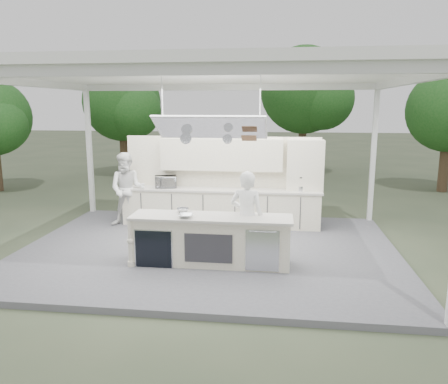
# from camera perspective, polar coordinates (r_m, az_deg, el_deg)

# --- Properties ---
(ground) EXTENTS (90.00, 90.00, 0.00)m
(ground) POSITION_cam_1_polar(r_m,az_deg,el_deg) (9.54, -1.99, -8.01)
(ground) COLOR #474E35
(ground) RESTS_ON ground
(stage_deck) EXTENTS (8.00, 6.00, 0.12)m
(stage_deck) POSITION_cam_1_polar(r_m,az_deg,el_deg) (9.52, -2.00, -7.67)
(stage_deck) COLOR #58585D
(stage_deck) RESTS_ON ground
(tent) EXTENTS (8.20, 6.20, 3.86)m
(tent) POSITION_cam_1_polar(r_m,az_deg,el_deg) (9.01, -2.15, 14.83)
(tent) COLOR white
(tent) RESTS_ON ground
(demo_island) EXTENTS (3.10, 0.79, 0.95)m
(demo_island) POSITION_cam_1_polar(r_m,az_deg,el_deg) (8.47, -1.83, -6.27)
(demo_island) COLOR white
(demo_island) RESTS_ON stage_deck
(back_counter) EXTENTS (5.08, 0.72, 0.95)m
(back_counter) POSITION_cam_1_polar(r_m,az_deg,el_deg) (11.18, -0.44, -1.93)
(back_counter) COLOR white
(back_counter) RESTS_ON stage_deck
(back_wall_unit) EXTENTS (5.05, 0.48, 2.25)m
(back_wall_unit) POSITION_cam_1_polar(r_m,az_deg,el_deg) (11.16, 1.97, 3.14)
(back_wall_unit) COLOR white
(back_wall_unit) RESTS_ON stage_deck
(tree_cluster) EXTENTS (19.55, 9.40, 5.85)m
(tree_cluster) POSITION_cam_1_polar(r_m,az_deg,el_deg) (18.73, 2.38, 11.65)
(tree_cluster) COLOR brown
(tree_cluster) RESTS_ON ground
(head_chef) EXTENTS (0.73, 0.55, 1.80)m
(head_chef) POSITION_cam_1_polar(r_m,az_deg,el_deg) (8.48, 2.99, -3.27)
(head_chef) COLOR white
(head_chef) RESTS_ON stage_deck
(sous_chef) EXTENTS (0.99, 0.81, 1.88)m
(sous_chef) POSITION_cam_1_polar(r_m,az_deg,el_deg) (11.30, -12.49, 0.32)
(sous_chef) COLOR white
(sous_chef) RESTS_ON stage_deck
(toaster_oven) EXTENTS (0.63, 0.51, 0.30)m
(toaster_oven) POSITION_cam_1_polar(r_m,az_deg,el_deg) (11.30, -7.64, 1.33)
(toaster_oven) COLOR #B5B7BC
(toaster_oven) RESTS_ON back_counter
(bowl_large) EXTENTS (0.29, 0.29, 0.07)m
(bowl_large) POSITION_cam_1_polar(r_m,az_deg,el_deg) (8.25, -5.06, -3.11)
(bowl_large) COLOR silver
(bowl_large) RESTS_ON demo_island
(bowl_small) EXTENTS (0.30, 0.30, 0.07)m
(bowl_small) POSITION_cam_1_polar(r_m,az_deg,el_deg) (8.69, -5.39, -2.36)
(bowl_small) COLOR #ACAEB3
(bowl_small) RESTS_ON demo_island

